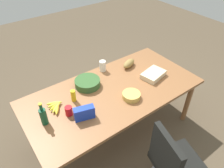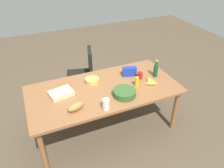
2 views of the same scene
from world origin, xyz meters
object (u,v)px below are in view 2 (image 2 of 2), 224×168
Objects in this scene: mustard_bottle at (137,82)px; bread_loaf at (76,106)px; chip_bag_blue at (129,72)px; wine_bottle at (156,70)px; salad_bowl at (124,93)px; banana_bunch at (150,82)px; red_solo_cup at (140,75)px; chip_bowl at (92,80)px; conference_table at (104,92)px; mayo_jar at (106,104)px; office_chair at (83,79)px; sheet_cake at (61,93)px.

bread_loaf is at bearing -170.00° from mustard_bottle.
chip_bag_blue is 0.78× the size of wine_bottle.
banana_bunch is at bearing 14.41° from salad_bowl.
red_solo_cup is at bearing 112.43° from banana_bunch.
bread_loaf reaches higher than banana_bunch.
chip_bowl is 0.90× the size of bread_loaf.
conference_table is 0.49m from mayo_jar.
office_chair is 1.55m from mayo_jar.
chip_bowl is 0.62m from chip_bag_blue.
mayo_jar is at bearing -148.19° from red_solo_cup.
office_chair is at bearing 123.19° from chip_bag_blue.
office_chair is at bearing 92.21° from conference_table.
conference_table is 9.29× the size of banana_bunch.
red_solo_cup reaches higher than sheet_cake.
office_chair is at bearing 123.86° from red_solo_cup.
office_chair is 1.13m from chip_bag_blue.
mayo_jar is at bearing -48.22° from sheet_cake.
chip_bag_blue is at bearing -56.81° from office_chair.
banana_bunch is at bearing 7.38° from bread_loaf.
mayo_jar is at bearing -94.02° from office_chair.
sheet_cake is at bearing 156.26° from salad_bowl.
wine_bottle is 1.88× the size of mustard_bottle.
conference_table is at bearing 31.04° from bread_loaf.
office_chair reaches higher than conference_table.
chip_bag_blue is at bearing 19.43° from conference_table.
chip_bowl reaches higher than conference_table.
wine_bottle reaches higher than red_solo_cup.
bread_loaf is at bearing -163.26° from red_solo_cup.
sheet_cake is 1.48× the size of chip_bowl.
banana_bunch is at bearing -57.76° from office_chair.
bread_loaf is 1.43m from wine_bottle.
mustard_bottle reaches higher than red_solo_cup.
mustard_bottle is (0.48, -0.13, 0.15)m from conference_table.
mayo_jar reaches higher than mustard_bottle.
wine_bottle is (0.19, 0.15, 0.08)m from banana_bunch.
sheet_cake is at bearing 176.96° from wine_bottle.
mayo_jar is at bearing -93.79° from chip_bowl.
chip_bowl is 0.77× the size of wine_bottle.
red_solo_cup reaches higher than conference_table.
red_solo_cup is 0.18m from chip_bag_blue.
bread_loaf reaches higher than chip_bowl.
conference_table is at bearing 168.23° from banana_bunch.
sheet_cake is 1.11m from mustard_bottle.
chip_bowl reaches higher than banana_bunch.
chip_bowl is at bearing 15.97° from sheet_cake.
red_solo_cup is 0.39× the size of wine_bottle.
office_chair is 1.46m from banana_bunch.
sheet_cake reaches higher than banana_bunch.
red_solo_cup is at bearing 36.37° from salad_bowl.
sheet_cake is 1.34× the size of banana_bunch.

